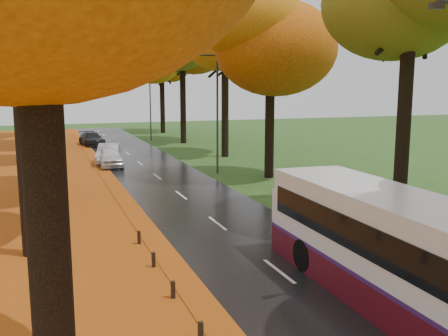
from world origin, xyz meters
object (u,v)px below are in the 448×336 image
bus (407,253)px  car_silver (109,153)px  car_white (110,157)px  car_dark (92,139)px  streetlamp_mid (214,104)px  streetlamp_far (148,97)px

bus → car_silver: (-4.09, 28.78, -0.84)m
car_silver → car_white: bearing=-80.3°
car_dark → car_white: bearing=-98.7°
car_white → streetlamp_mid: bearing=-39.0°
car_white → car_silver: (0.13, 1.83, 0.03)m
streetlamp_far → car_dark: streetlamp_far is taller
bus → car_dark: size_ratio=2.54×
streetlamp_mid → car_white: (-6.28, 5.29, -3.98)m
car_silver → streetlamp_far: bearing=81.3°
bus → car_white: bearing=100.0°
streetlamp_mid → streetlamp_far: (0.00, 22.00, 0.00)m
car_white → car_dark: size_ratio=0.91×
bus → streetlamp_far: bearing=88.4°
streetlamp_mid → bus: (-2.06, -21.66, -3.11)m
car_white → streetlamp_far: bearing=70.6°
car_silver → car_dark: car_silver is taller
streetlamp_far → car_white: 18.29m
streetlamp_far → car_dark: size_ratio=1.78×
streetlamp_mid → car_dark: 20.73m
car_white → car_dark: (-0.02, 14.05, -0.05)m
car_dark → car_silver: bearing=-98.1°
streetlamp_far → bus: (-2.06, -43.66, -3.11)m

